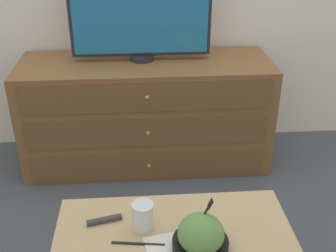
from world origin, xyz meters
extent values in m
plane|color=#474C56|center=(0.00, 0.00, 0.00)|extent=(12.00, 12.00, 0.00)
cube|color=brown|center=(-0.13, -0.30, 0.35)|extent=(1.57, 0.53, 0.70)
cube|color=brown|center=(-0.13, -0.57, 0.12)|extent=(1.44, 0.01, 0.19)
sphere|color=tan|center=(-0.13, -0.57, 0.12)|extent=(0.02, 0.02, 0.02)
cube|color=brown|center=(-0.13, -0.57, 0.35)|extent=(1.44, 0.01, 0.19)
sphere|color=tan|center=(-0.13, -0.57, 0.35)|extent=(0.02, 0.02, 0.02)
cube|color=brown|center=(-0.13, -0.57, 0.58)|extent=(1.44, 0.01, 0.19)
sphere|color=tan|center=(-0.13, -0.57, 0.58)|extent=(0.02, 0.02, 0.02)
cylinder|color=#232328|center=(-0.15, -0.26, 0.71)|extent=(0.14, 0.14, 0.03)
cube|color=#232328|center=(-0.15, -0.25, 1.03)|extent=(0.84, 0.04, 0.60)
cube|color=#1E6B9E|center=(-0.15, -0.28, 1.03)|extent=(0.80, 0.01, 0.56)
cube|color=tan|center=(-0.06, -1.56, 0.44)|extent=(0.91, 0.49, 0.02)
cylinder|color=tan|center=(-0.48, -1.35, 0.22)|extent=(0.04, 0.04, 0.43)
cylinder|color=tan|center=(0.35, -1.35, 0.22)|extent=(0.04, 0.04, 0.43)
cylinder|color=black|center=(0.02, -1.64, 0.47)|extent=(0.20, 0.20, 0.04)
ellipsoid|color=#66994C|center=(0.02, -1.64, 0.52)|extent=(0.17, 0.17, 0.14)
cube|color=black|center=(0.02, -1.62, 0.55)|extent=(0.07, 0.02, 0.16)
cube|color=black|center=(0.06, -1.62, 0.63)|extent=(0.02, 0.02, 0.03)
cylinder|color=beige|center=(-0.18, -1.51, 0.49)|extent=(0.08, 0.08, 0.07)
cylinder|color=white|center=(-0.18, -1.51, 0.51)|extent=(0.08, 0.08, 0.11)
cube|color=white|center=(-0.08, -1.64, 0.46)|extent=(0.20, 0.20, 0.00)
cube|color=black|center=(-0.20, -1.61, 0.46)|extent=(0.20, 0.04, 0.01)
cube|color=#38383D|center=(-0.33, -1.47, 0.46)|extent=(0.14, 0.05, 0.02)
camera|label=1|loc=(-0.18, -2.77, 1.56)|focal=45.00mm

